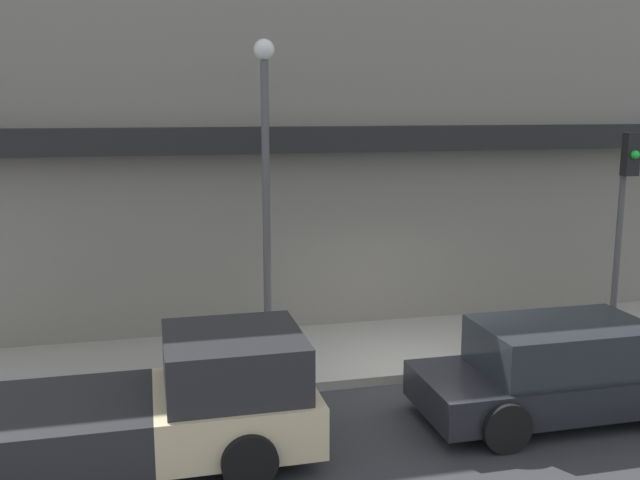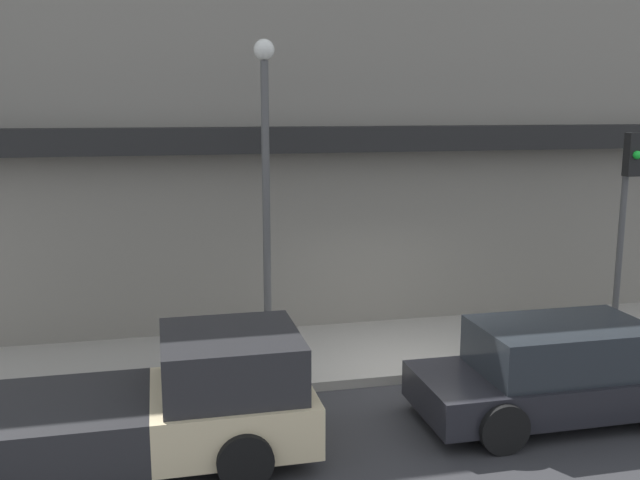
% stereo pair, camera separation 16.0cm
% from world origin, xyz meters
% --- Properties ---
extents(ground_plane, '(80.00, 80.00, 0.00)m').
position_xyz_m(ground_plane, '(0.00, 0.00, 0.00)').
color(ground_plane, '#2D2D30').
extents(sidewalk, '(36.00, 3.12, 0.17)m').
position_xyz_m(sidewalk, '(0.00, 1.56, 0.08)').
color(sidewalk, '#9E998E').
rests_on(sidewalk, ground).
extents(building, '(19.80, 3.80, 9.91)m').
position_xyz_m(building, '(-0.01, 4.60, 4.95)').
color(building, gray).
rests_on(building, ground).
extents(pickup_truck, '(5.47, 2.23, 1.72)m').
position_xyz_m(pickup_truck, '(-4.67, -1.77, 0.76)').
color(pickup_truck, beige).
rests_on(pickup_truck, ground).
extents(parked_car, '(4.47, 2.01, 1.49)m').
position_xyz_m(parked_car, '(1.61, -1.77, 0.73)').
color(parked_car, black).
rests_on(parked_car, ground).
extents(fire_hydrant, '(0.22, 0.22, 0.72)m').
position_xyz_m(fire_hydrant, '(1.78, 0.58, 0.53)').
color(fire_hydrant, '#196633').
rests_on(fire_hydrant, sidewalk).
extents(street_lamp, '(0.36, 0.36, 5.71)m').
position_xyz_m(street_lamp, '(-2.43, 1.39, 3.72)').
color(street_lamp, '#4C4C4C').
rests_on(street_lamp, sidewalk).
extents(traffic_light, '(0.28, 0.42, 4.09)m').
position_xyz_m(traffic_light, '(4.29, 0.62, 2.96)').
color(traffic_light, '#4C4C4C').
rests_on(traffic_light, sidewalk).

